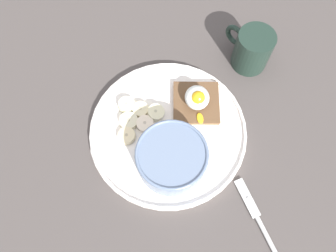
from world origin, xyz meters
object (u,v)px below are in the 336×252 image
banana_slice_right (156,112)px  knife (257,216)px  oatmeal_bowl (170,158)px  banana_slice_front (129,121)px  toast_slice (196,103)px  banana_slice_back (141,109)px  banana_slice_inner (127,105)px  banana_slice_outer (127,136)px  poached_egg (197,98)px  coffee_mug (252,49)px  banana_slice_left (145,124)px

banana_slice_right → knife: 25.71cm
oatmeal_bowl → banana_slice_front: bearing=-141.7°
oatmeal_bowl → banana_slice_right: bearing=-170.3°
toast_slice → banana_slice_back: same height
banana_slice_right → banana_slice_inner: banana_slice_right is taller
oatmeal_bowl → banana_slice_outer: 9.61cm
toast_slice → knife: size_ratio=0.72×
toast_slice → knife: 23.17cm
poached_egg → banana_slice_inner: 13.54cm
oatmeal_bowl → banana_slice_inner: (-12.10, -7.09, -2.12)cm
poached_egg → knife: 23.26cm
oatmeal_bowl → banana_slice_outer: size_ratio=3.10×
oatmeal_bowl → banana_slice_back: oatmeal_bowl is taller
poached_egg → knife: bearing=19.1°
banana_slice_back → coffee_mug: coffee_mug is taller
banana_slice_outer → oatmeal_bowl: bearing=52.2°
banana_slice_right → banana_slice_back: bearing=-110.6°
toast_slice → banana_slice_left: 10.64cm
banana_slice_front → banana_slice_inner: (-3.40, -0.22, 0.04)cm
oatmeal_bowl → toast_slice: bearing=151.0°
coffee_mug → banana_slice_inner: bearing=-71.6°
oatmeal_bowl → coffee_mug: size_ratio=1.32×
oatmeal_bowl → knife: size_ratio=0.92×
banana_slice_right → knife: bearing=36.9°
toast_slice → poached_egg: 2.30cm
banana_slice_front → oatmeal_bowl: bearing=38.3°
oatmeal_bowl → poached_egg: bearing=150.7°
banana_slice_front → coffee_mug: coffee_mug is taller
banana_slice_right → banana_slice_inner: 5.86cm
knife → banana_slice_inner: bearing=-137.6°
coffee_mug → oatmeal_bowl: bearing=-41.7°
poached_egg → coffee_mug: (-9.50, 12.11, 0.31)cm
banana_slice_back → banana_slice_inner: banana_slice_inner is taller
banana_slice_back → banana_slice_outer: (5.15, -2.89, 0.06)cm
banana_slice_right → knife: (20.52, 15.42, -1.43)cm
toast_slice → banana_slice_front: 13.31cm
toast_slice → banana_slice_outer: banana_slice_outer is taller
oatmeal_bowl → toast_slice: size_ratio=1.28×
banana_slice_left → banana_slice_back: (-3.09, -0.62, -0.11)cm
banana_slice_left → banana_slice_right: 3.00cm
toast_slice → banana_slice_front: same height
knife → poached_egg: bearing=-160.9°
oatmeal_bowl → banana_slice_right: (-9.84, -1.69, -1.93)cm
toast_slice → coffee_mug: bearing=127.6°
banana_slice_front → banana_slice_inner: 3.41cm
poached_egg → coffee_mug: 15.40cm
poached_egg → banana_slice_outer: (5.30, -13.61, -2.34)cm
oatmeal_bowl → knife: 17.72cm
toast_slice → knife: bearing=19.0°
oatmeal_bowl → poached_egg: (-11.05, 6.21, 0.19)cm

